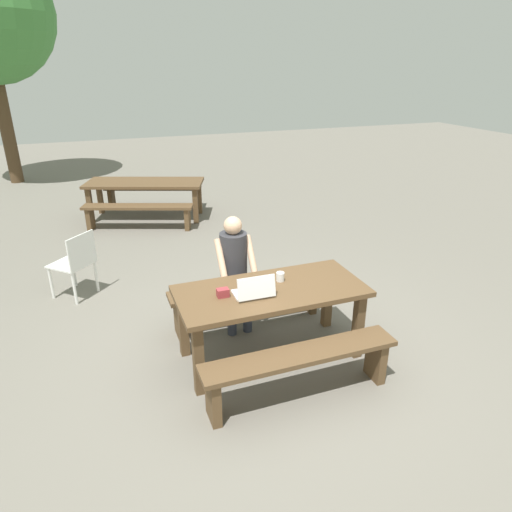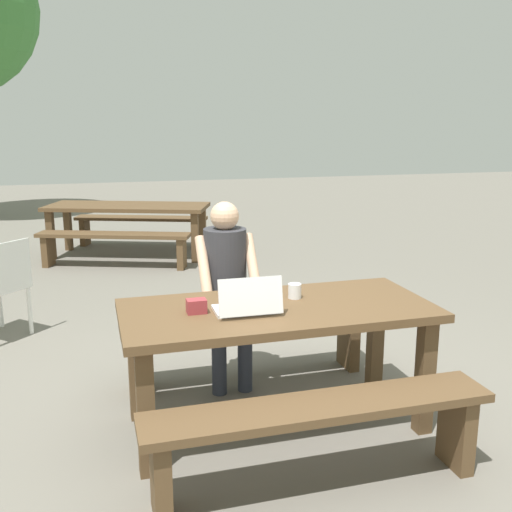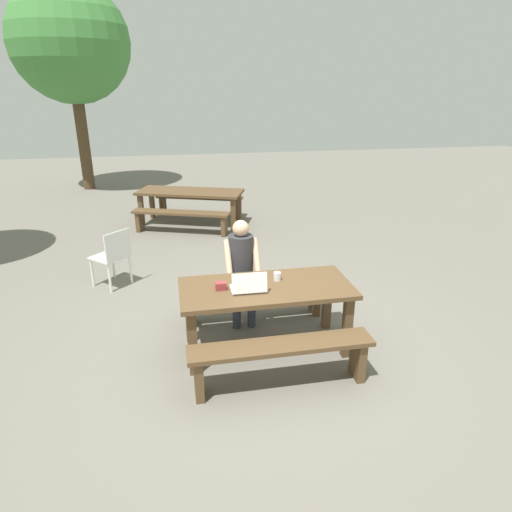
# 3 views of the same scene
# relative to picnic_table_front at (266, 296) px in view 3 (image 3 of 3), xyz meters

# --- Properties ---
(ground_plane) EXTENTS (30.00, 30.00, 0.00)m
(ground_plane) POSITION_rel_picnic_table_front_xyz_m (0.00, 0.00, -0.64)
(ground_plane) COLOR slate
(picnic_table_front) EXTENTS (1.82, 0.83, 0.75)m
(picnic_table_front) POSITION_rel_picnic_table_front_xyz_m (0.00, 0.00, 0.00)
(picnic_table_front) COLOR brown
(picnic_table_front) RESTS_ON ground
(bench_near) EXTENTS (1.77, 0.30, 0.47)m
(bench_near) POSITION_rel_picnic_table_front_xyz_m (0.00, -0.68, -0.29)
(bench_near) COLOR brown
(bench_near) RESTS_ON ground
(bench_far) EXTENTS (1.77, 0.30, 0.47)m
(bench_far) POSITION_rel_picnic_table_front_xyz_m (0.00, 0.68, -0.29)
(bench_far) COLOR brown
(bench_far) RESTS_ON ground
(laptop) EXTENTS (0.36, 0.26, 0.23)m
(laptop) POSITION_rel_picnic_table_front_xyz_m (-0.20, -0.08, 0.17)
(laptop) COLOR white
(laptop) RESTS_ON picnic_table_front
(small_pouch) EXTENTS (0.11, 0.08, 0.08)m
(small_pouch) POSITION_rel_picnic_table_front_xyz_m (-0.48, 0.01, 0.15)
(small_pouch) COLOR #993338
(small_pouch) RESTS_ON picnic_table_front
(coffee_mug) EXTENTS (0.08, 0.08, 0.09)m
(coffee_mug) POSITION_rel_picnic_table_front_xyz_m (0.15, 0.13, 0.16)
(coffee_mug) COLOR white
(coffee_mug) RESTS_ON picnic_table_front
(person_seated) EXTENTS (0.40, 0.40, 1.29)m
(person_seated) POSITION_rel_picnic_table_front_xyz_m (-0.16, 0.65, 0.11)
(person_seated) COLOR #333847
(person_seated) RESTS_ON ground
(plastic_chair) EXTENTS (0.62, 0.62, 0.85)m
(plastic_chair) POSITION_rel_picnic_table_front_xyz_m (-1.79, 2.02, -0.18)
(plastic_chair) COLOR white
(plastic_chair) RESTS_ON ground
(picnic_table_mid) EXTENTS (2.28, 1.48, 0.70)m
(picnic_table_mid) POSITION_rel_picnic_table_front_xyz_m (-0.53, 4.93, -0.03)
(picnic_table_mid) COLOR brown
(picnic_table_mid) RESTS_ON ground
(bench_mid_south) EXTENTS (1.91, 0.95, 0.44)m
(bench_mid_south) POSITION_rel_picnic_table_front_xyz_m (-0.76, 4.33, -0.31)
(bench_mid_south) COLOR brown
(bench_mid_south) RESTS_ON ground
(bench_mid_north) EXTENTS (1.91, 0.95, 0.44)m
(bench_mid_north) POSITION_rel_picnic_table_front_xyz_m (-0.31, 5.54, -0.31)
(bench_mid_north) COLOR brown
(bench_mid_north) RESTS_ON ground
(tree_right) EXTENTS (2.98, 2.98, 5.22)m
(tree_right) POSITION_rel_picnic_table_front_xyz_m (-3.16, 8.91, 3.07)
(tree_right) COLOR #4C3823
(tree_right) RESTS_ON ground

